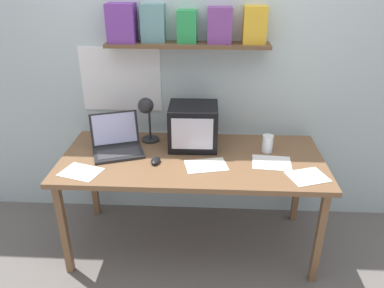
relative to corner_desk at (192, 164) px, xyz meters
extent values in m
plane|color=#69625E|center=(0.00, 0.00, -0.68)|extent=(12.00, 12.00, 0.00)
cube|color=silver|center=(0.00, 0.49, 0.62)|extent=(5.60, 0.06, 2.60)
cube|color=white|center=(-0.56, 0.45, 0.46)|extent=(0.60, 0.01, 0.49)
cube|color=brown|center=(-0.05, 0.37, 0.74)|extent=(1.14, 0.18, 0.02)
cube|color=#743998|center=(-0.50, 0.38, 0.88)|extent=(0.19, 0.16, 0.26)
cube|color=#639396|center=(-0.29, 0.40, 0.88)|extent=(0.16, 0.12, 0.25)
cube|color=green|center=(-0.05, 0.39, 0.86)|extent=(0.13, 0.13, 0.22)
cube|color=#793E89|center=(0.17, 0.39, 0.87)|extent=(0.16, 0.14, 0.24)
cube|color=gold|center=(0.40, 0.39, 0.87)|extent=(0.15, 0.14, 0.24)
cube|color=brown|center=(0.00, 0.00, 0.04)|extent=(1.78, 0.79, 0.03)
cube|color=brown|center=(-0.83, -0.33, -0.33)|extent=(0.04, 0.05, 0.70)
cube|color=brown|center=(0.83, -0.33, -0.33)|extent=(0.04, 0.05, 0.70)
cube|color=brown|center=(-0.83, 0.33, -0.33)|extent=(0.04, 0.05, 0.70)
cube|color=brown|center=(0.83, 0.33, -0.33)|extent=(0.04, 0.05, 0.70)
cube|color=black|center=(0.00, 0.18, 0.21)|extent=(0.34, 0.31, 0.31)
cube|color=silver|center=(0.00, 0.03, 0.22)|extent=(0.28, 0.01, 0.22)
cube|color=#232326|center=(-0.51, 0.02, 0.06)|extent=(0.40, 0.33, 0.02)
cube|color=#38383A|center=(-0.51, 0.00, 0.07)|extent=(0.31, 0.22, 0.00)
cube|color=#232326|center=(-0.56, 0.16, 0.19)|extent=(0.34, 0.18, 0.23)
cube|color=silver|center=(-0.56, 0.16, 0.19)|extent=(0.31, 0.16, 0.21)
cylinder|color=#232326|center=(-0.32, 0.25, 0.06)|extent=(0.13, 0.13, 0.01)
cylinder|color=#232326|center=(-0.32, 0.25, 0.21)|extent=(0.02, 0.02, 0.28)
sphere|color=#232326|center=(-0.33, 0.19, 0.35)|extent=(0.11, 0.11, 0.11)
cylinder|color=white|center=(0.52, 0.11, 0.12)|extent=(0.08, 0.08, 0.12)
cylinder|color=orange|center=(0.52, 0.11, 0.10)|extent=(0.07, 0.07, 0.09)
ellipsoid|color=black|center=(-0.24, -0.09, 0.07)|extent=(0.07, 0.11, 0.03)
cube|color=white|center=(-0.69, -0.24, 0.06)|extent=(0.29, 0.25, 0.00)
cube|color=white|center=(0.53, -0.06, 0.06)|extent=(0.27, 0.22, 0.00)
cube|color=white|center=(0.73, -0.23, 0.06)|extent=(0.28, 0.25, 0.00)
cube|color=white|center=(0.10, -0.11, 0.06)|extent=(0.30, 0.24, 0.00)
camera|label=1|loc=(0.12, -2.25, 1.25)|focal=35.00mm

